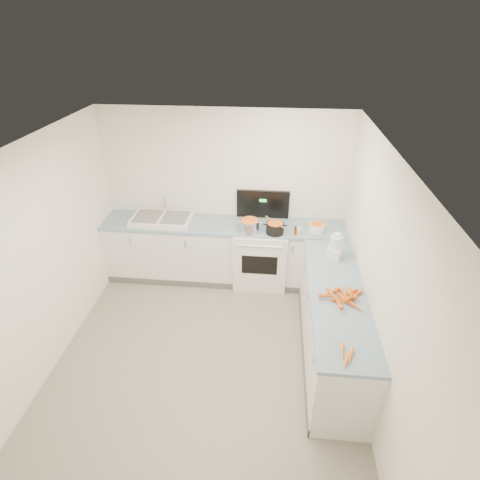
# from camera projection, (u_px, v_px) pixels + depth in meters

# --- Properties ---
(floor) EXTENTS (3.50, 4.00, 0.00)m
(floor) POSITION_uv_depth(u_px,v_px,m) (206.00, 363.00, 4.41)
(floor) COLOR gray
(floor) RESTS_ON ground
(ceiling) EXTENTS (3.50, 4.00, 0.00)m
(ceiling) POSITION_uv_depth(u_px,v_px,m) (191.00, 157.00, 3.11)
(ceiling) COLOR white
(ceiling) RESTS_ON ground
(wall_back) EXTENTS (3.50, 0.00, 2.50)m
(wall_back) POSITION_uv_depth(u_px,v_px,m) (226.00, 196.00, 5.46)
(wall_back) COLOR white
(wall_back) RESTS_ON ground
(wall_left) EXTENTS (0.00, 4.00, 2.50)m
(wall_left) POSITION_uv_depth(u_px,v_px,m) (35.00, 268.00, 3.91)
(wall_left) COLOR white
(wall_left) RESTS_ON ground
(wall_right) EXTENTS (0.00, 4.00, 2.50)m
(wall_right) POSITION_uv_depth(u_px,v_px,m) (378.00, 288.00, 3.62)
(wall_right) COLOR white
(wall_right) RESTS_ON ground
(counter_back) EXTENTS (3.50, 0.62, 0.94)m
(counter_back) POSITION_uv_depth(u_px,v_px,m) (224.00, 251.00, 5.61)
(counter_back) COLOR white
(counter_back) RESTS_ON ground
(counter_right) EXTENTS (0.62, 2.20, 0.94)m
(counter_right) POSITION_uv_depth(u_px,v_px,m) (333.00, 324.00, 4.30)
(counter_right) COLOR white
(counter_right) RESTS_ON ground
(stove) EXTENTS (0.76, 0.65, 1.36)m
(stove) POSITION_uv_depth(u_px,v_px,m) (261.00, 254.00, 5.55)
(stove) COLOR white
(stove) RESTS_ON ground
(sink) EXTENTS (0.86, 0.52, 0.31)m
(sink) POSITION_uv_depth(u_px,v_px,m) (162.00, 219.00, 5.43)
(sink) COLOR white
(sink) RESTS_ON counter_back
(steel_pot) EXTENTS (0.30, 0.30, 0.20)m
(steel_pot) POSITION_uv_depth(u_px,v_px,m) (250.00, 227.00, 5.15)
(steel_pot) COLOR silver
(steel_pot) RESTS_ON stove
(black_pot) EXTENTS (0.25, 0.25, 0.17)m
(black_pot) POSITION_uv_depth(u_px,v_px,m) (275.00, 229.00, 5.11)
(black_pot) COLOR black
(black_pot) RESTS_ON stove
(wooden_spoon) EXTENTS (0.28, 0.34, 0.02)m
(wooden_spoon) POSITION_uv_depth(u_px,v_px,m) (275.00, 222.00, 5.06)
(wooden_spoon) COLOR #AD7A47
(wooden_spoon) RESTS_ON black_pot
(mixing_bowl) EXTENTS (0.29, 0.29, 0.11)m
(mixing_bowl) POSITION_uv_depth(u_px,v_px,m) (316.00, 227.00, 5.18)
(mixing_bowl) COLOR white
(mixing_bowl) RESTS_ON counter_back
(extract_bottle) EXTENTS (0.04, 0.04, 0.10)m
(extract_bottle) POSITION_uv_depth(u_px,v_px,m) (295.00, 231.00, 5.10)
(extract_bottle) COLOR #593319
(extract_bottle) RESTS_ON counter_back
(spice_jar) EXTENTS (0.05, 0.05, 0.09)m
(spice_jar) POSITION_uv_depth(u_px,v_px,m) (299.00, 232.00, 5.08)
(spice_jar) COLOR #E5B266
(spice_jar) RESTS_ON counter_back
(food_processor) EXTENTS (0.23, 0.25, 0.33)m
(food_processor) POSITION_uv_depth(u_px,v_px,m) (335.00, 247.00, 4.57)
(food_processor) COLOR white
(food_processor) RESTS_ON counter_right
(carrot_pile) EXTENTS (0.48, 0.42, 0.09)m
(carrot_pile) POSITION_uv_depth(u_px,v_px,m) (343.00, 296.00, 3.94)
(carrot_pile) COLOR orange
(carrot_pile) RESTS_ON counter_right
(peeled_carrots) EXTENTS (0.14, 0.31, 0.04)m
(peeled_carrots) POSITION_uv_depth(u_px,v_px,m) (346.00, 356.00, 3.27)
(peeled_carrots) COLOR orange
(peeled_carrots) RESTS_ON counter_right
(peelings) EXTENTS (0.23, 0.30, 0.01)m
(peelings) POSITION_uv_depth(u_px,v_px,m) (149.00, 216.00, 5.42)
(peelings) COLOR tan
(peelings) RESTS_ON sink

